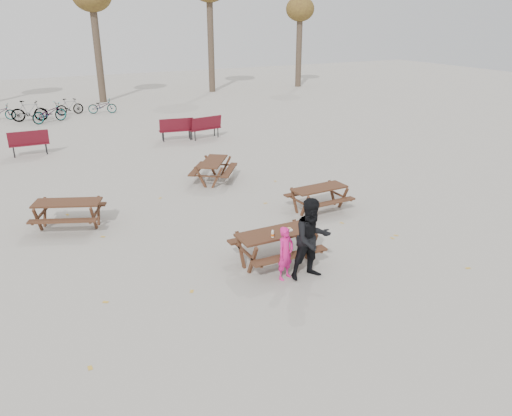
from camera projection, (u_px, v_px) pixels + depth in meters
name	position (u px, v px, depth m)	size (l,w,h in m)	color
ground	(276.00, 263.00, 11.40)	(80.00, 80.00, 0.00)	gray
main_picnic_table	(276.00, 240.00, 11.18)	(1.80, 1.45, 0.78)	#392114
food_tray	(288.00, 230.00, 11.16)	(0.18, 0.11, 0.04)	white
bread_roll	(288.00, 228.00, 11.15)	(0.14, 0.06, 0.05)	tan
soda_bottle	(273.00, 234.00, 10.82)	(0.07, 0.07, 0.17)	silver
child	(286.00, 253.00, 10.54)	(0.43, 0.28, 1.18)	#D11A75
adult	(312.00, 239.00, 10.47)	(0.87, 0.68, 1.80)	black
picnic_table_east	(319.00, 199.00, 14.34)	(1.61, 1.30, 0.69)	#392114
picnic_table_north	(69.00, 215.00, 13.15)	(1.70, 1.37, 0.73)	#392114
picnic_table_far	(214.00, 171.00, 16.83)	(1.66, 1.34, 0.71)	#392114
park_bench_row	(99.00, 137.00, 20.78)	(11.61, 1.13, 1.03)	maroon
bicycle_row	(48.00, 110.00, 26.70)	(6.93, 3.00, 1.09)	black
fallen_leaves	(247.00, 221.00, 13.68)	(11.00, 11.00, 0.01)	gold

